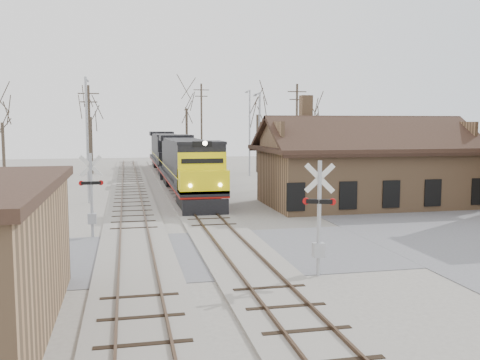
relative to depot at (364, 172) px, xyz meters
name	(u,v)px	position (x,y,z in m)	size (l,w,h in m)	color
ground	(235,251)	(-11.99, -12.00, -2.41)	(140.00, 140.00, 0.00)	#9A958B
road	(235,251)	(-11.99, -12.00, -2.39)	(60.00, 9.00, 0.03)	#59595E
track_main	(194,203)	(-11.99, 3.00, -2.34)	(3.40, 90.00, 0.24)	#9A958B
track_siding	(132,205)	(-16.49, 3.00, -2.34)	(3.40, 90.00, 0.24)	#9A958B
depot	(364,172)	(0.00, 0.00, 0.00)	(15.20, 9.31, 7.90)	#936E4C
locomotive_lead	(187,165)	(-11.99, 7.33, 0.09)	(3.19, 21.36, 4.75)	black
locomotive_trailing	(167,152)	(-11.99, 28.97, 0.09)	(3.19, 21.36, 4.49)	black
crossbuck_near	(319,223)	(-9.63, -16.53, -0.34)	(1.22, 0.53, 4.47)	#A5A8AD
crossbuck_far	(92,199)	(-18.61, -7.45, -0.38)	(1.25, 0.33, 4.37)	#A5A8AD
streetlight_a	(87,133)	(-19.59, 5.23, 2.76)	(0.25, 2.04, 9.26)	#A5A8AD
streetlight_b	(259,136)	(-5.48, 9.46, 2.40)	(0.25, 2.04, 8.55)	#A5A8AD
streetlight_c	(249,128)	(-3.23, 22.84, 2.93)	(0.25, 2.04, 9.59)	#A5A8AD
utility_pole_a	(90,133)	(-20.21, 17.91, 2.58)	(2.00, 0.24, 9.53)	#382D23
utility_pole_b	(202,125)	(-7.23, 32.82, 3.29)	(2.00, 0.24, 10.94)	#382D23
utility_pole_c	(297,130)	(0.60, 17.59, 2.79)	(2.00, 0.24, 9.94)	#382D23
tree_a	(2,113)	(-28.81, 21.50, 4.54)	(3.98, 3.98, 9.76)	#382D23
tree_b	(90,107)	(-20.74, 28.57, 5.30)	(4.42, 4.42, 10.82)	#382D23
tree_c	(186,99)	(-8.87, 35.31, 6.73)	(5.23, 5.23, 12.82)	#382D23
tree_d	(258,105)	(-1.24, 27.11, 5.66)	(4.62, 4.62, 11.33)	#382D23
tree_e	(312,115)	(6.20, 28.66, 4.53)	(3.98, 3.98, 9.75)	#382D23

